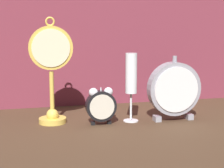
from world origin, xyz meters
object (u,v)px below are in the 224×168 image
object	(u,v)px
alarm_clock_twin_bell	(101,104)
mantel_clock_silver	(174,89)
pocket_watch_on_stand	(51,71)
champagne_flute	(131,78)

from	to	relation	value
alarm_clock_twin_bell	mantel_clock_silver	bearing A→B (deg)	-1.36
pocket_watch_on_stand	alarm_clock_twin_bell	distance (m)	0.19
alarm_clock_twin_bell	mantel_clock_silver	distance (m)	0.25
mantel_clock_silver	pocket_watch_on_stand	bearing A→B (deg)	170.81
pocket_watch_on_stand	alarm_clock_twin_bell	size ratio (longest dim) A/B	2.84
mantel_clock_silver	champagne_flute	bearing A→B (deg)	171.08
alarm_clock_twin_bell	champagne_flute	world-z (taller)	champagne_flute
mantel_clock_silver	champagne_flute	world-z (taller)	champagne_flute
pocket_watch_on_stand	mantel_clock_silver	world-z (taller)	pocket_watch_on_stand
mantel_clock_silver	champagne_flute	size ratio (longest dim) A/B	0.95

